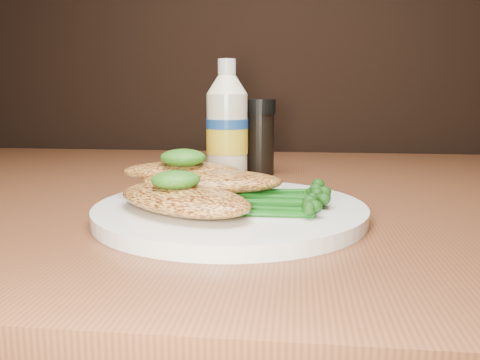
# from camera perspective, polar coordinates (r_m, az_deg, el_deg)

# --- Properties ---
(plate) EXTENTS (0.27, 0.27, 0.01)m
(plate) POSITION_cam_1_polar(r_m,az_deg,el_deg) (0.50, -1.11, -3.59)
(plate) COLOR white
(plate) RESTS_ON dining_table
(chicken_front) EXTENTS (0.17, 0.16, 0.02)m
(chicken_front) POSITION_cam_1_polar(r_m,az_deg,el_deg) (0.47, -6.54, -2.16)
(chicken_front) COLOR gold
(chicken_front) RESTS_ON plate
(chicken_mid) EXTENTS (0.15, 0.08, 0.02)m
(chicken_mid) POSITION_cam_1_polar(r_m,az_deg,el_deg) (0.51, -3.18, -0.19)
(chicken_mid) COLOR gold
(chicken_mid) RESTS_ON plate
(chicken_back) EXTENTS (0.13, 0.08, 0.02)m
(chicken_back) POSITION_cam_1_polar(r_m,az_deg,el_deg) (0.54, -6.78, 1.02)
(chicken_back) COLOR gold
(chicken_back) RESTS_ON plate
(pesto_front) EXTENTS (0.05, 0.05, 0.02)m
(pesto_front) POSITION_cam_1_polar(r_m,az_deg,el_deg) (0.47, -7.39, 0.02)
(pesto_front) COLOR #143808
(pesto_front) RESTS_ON chicken_front
(pesto_back) EXTENTS (0.05, 0.05, 0.02)m
(pesto_back) POSITION_cam_1_polar(r_m,az_deg,el_deg) (0.53, -6.55, 2.56)
(pesto_back) COLOR #143808
(pesto_back) RESTS_ON chicken_back
(broccolini_bundle) EXTENTS (0.15, 0.12, 0.02)m
(broccolini_bundle) POSITION_cam_1_polar(r_m,az_deg,el_deg) (0.49, 3.32, -1.89)
(broccolini_bundle) COLOR #125011
(broccolini_bundle) RESTS_ON plate
(mayo_bottle) EXTENTS (0.06, 0.06, 0.17)m
(mayo_bottle) POSITION_cam_1_polar(r_m,az_deg,el_deg) (0.72, -1.49, 6.92)
(mayo_bottle) COLOR #ECE9C8
(mayo_bottle) RESTS_ON dining_table
(pepper_grinder) EXTENTS (0.05, 0.05, 0.11)m
(pepper_grinder) POSITION_cam_1_polar(r_m,az_deg,el_deg) (0.75, 2.29, 4.91)
(pepper_grinder) COLOR black
(pepper_grinder) RESTS_ON dining_table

